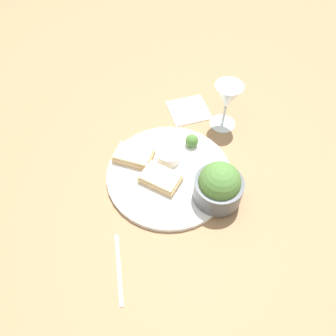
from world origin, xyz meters
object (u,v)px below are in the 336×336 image
Objects in this scene: sauce_ramekin at (170,156)px; cheese_toast_far at (132,156)px; wine_glass at (226,99)px; cheese_toast_near at (159,178)px; napkin at (188,110)px; fork at (117,268)px; salad_bowl at (217,186)px.

cheese_toast_far is (-0.10, 0.00, -0.00)m from sauce_ramekin.
wine_glass is at bearing 43.64° from sauce_ramekin.
cheese_toast_near reaches higher than napkin.
salad_bowl is at bearing 38.41° from fork.
cheese_toast_far is at bearing -150.24° from wine_glass.
sauce_ramekin is (-0.11, 0.11, -0.03)m from salad_bowl.
salad_bowl is 0.27m from wine_glass.
napkin is (-0.10, 0.06, -0.10)m from wine_glass.
fork is at bearing -92.73° from cheese_toast_far.
salad_bowl reaches higher than napkin.
salad_bowl is at bearing -79.59° from napkin.
cheese_toast_near reaches higher than fork.
sauce_ramekin is at bearing -105.22° from napkin.
fork is (-0.27, -0.44, -0.10)m from wine_glass.
salad_bowl is 0.83× the size of wine_glass.
cheese_toast_near is (-0.03, -0.07, -0.00)m from sauce_ramekin.
fork is at bearing -111.39° from cheese_toast_near.
salad_bowl is at bearing -98.85° from wine_glass.
salad_bowl reaches higher than sauce_ramekin.
salad_bowl is 0.15m from cheese_toast_near.
wine_glass reaches higher than napkin.
fork is at bearing -111.10° from sauce_ramekin.
wine_glass is at bearing 29.76° from cheese_toast_far.
salad_bowl is 1.01× the size of cheese_toast_near.
cheese_toast_far is at bearing 151.41° from salad_bowl.
wine_glass is (0.15, 0.15, 0.07)m from sauce_ramekin.
cheese_toast_far is 0.30m from fork.
cheese_toast_near is (-0.14, 0.04, -0.03)m from salad_bowl.
cheese_toast_near is 0.10m from cheese_toast_far.
napkin is (-0.06, 0.32, -0.06)m from salad_bowl.
napkin is at bearing 52.48° from cheese_toast_far.
sauce_ramekin is 0.22m from wine_glass.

